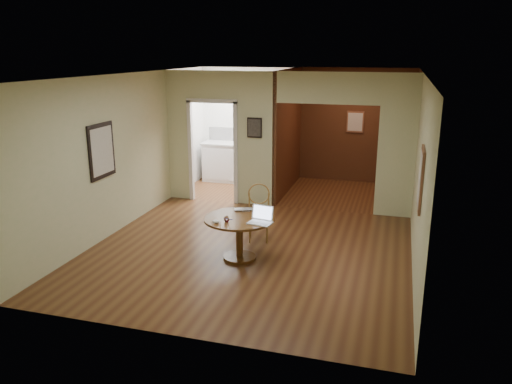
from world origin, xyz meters
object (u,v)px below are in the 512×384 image
(chair, at_px, (259,209))
(closed_laptop, at_px, (246,210))
(open_laptop, at_px, (261,218))
(dining_table, at_px, (239,228))

(chair, bearing_deg, closed_laptop, -108.97)
(chair, relative_size, open_laptop, 2.55)
(open_laptop, distance_m, closed_laptop, 0.56)
(dining_table, height_order, chair, chair)
(dining_table, relative_size, chair, 1.12)
(closed_laptop, bearing_deg, chair, 63.41)
(dining_table, height_order, closed_laptop, closed_laptop)
(open_laptop, bearing_deg, dining_table, 175.09)
(dining_table, xyz_separation_m, closed_laptop, (-0.00, 0.32, 0.19))
(chair, height_order, closed_laptop, chair)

